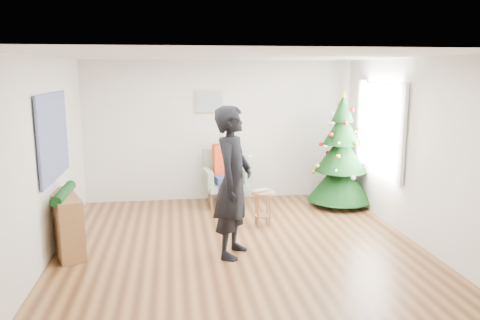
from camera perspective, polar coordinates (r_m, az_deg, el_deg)
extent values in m
plane|color=brown|center=(6.68, -0.11, -10.30)|extent=(5.00, 5.00, 0.00)
plane|color=white|center=(6.24, -0.12, 12.58)|extent=(5.00, 5.00, 0.00)
plane|color=silver|center=(8.79, -2.43, 3.58)|extent=(5.00, 0.00, 5.00)
plane|color=silver|center=(3.94, 5.08, -5.61)|extent=(5.00, 0.00, 5.00)
plane|color=silver|center=(6.48, -22.58, 0.12)|extent=(0.00, 5.00, 5.00)
plane|color=silver|center=(7.12, 20.21, 1.20)|extent=(0.00, 5.00, 5.00)
cube|color=white|center=(7.97, 16.72, 3.83)|extent=(0.04, 1.30, 1.40)
cube|color=white|center=(7.29, 18.97, 3.08)|extent=(0.05, 0.25, 1.50)
cube|color=white|center=(8.64, 14.46, 4.46)|extent=(0.05, 0.25, 1.50)
cylinder|color=#3F2816|center=(8.70, 12.01, -4.58)|extent=(0.09, 0.09, 0.27)
cone|color=black|center=(8.61, 12.10, -2.31)|extent=(1.15, 1.15, 0.75)
cone|color=black|center=(8.52, 12.23, 0.88)|extent=(0.92, 0.92, 0.66)
cone|color=black|center=(8.45, 12.35, 3.84)|extent=(0.67, 0.67, 0.58)
cone|color=black|center=(8.42, 12.45, 6.23)|extent=(0.39, 0.39, 0.49)
cone|color=gold|center=(8.40, 12.52, 7.91)|extent=(0.12, 0.12, 0.12)
cylinder|color=brown|center=(7.32, 2.83, -4.01)|extent=(0.37, 0.37, 0.04)
cylinder|color=brown|center=(7.42, 2.80, -6.76)|extent=(0.28, 0.28, 0.02)
imported|color=silver|center=(7.31, 2.83, -3.77)|extent=(0.36, 0.34, 0.02)
cube|color=gray|center=(8.47, -1.72, -3.13)|extent=(0.79, 0.74, 0.12)
cube|color=gray|center=(8.69, -2.22, -0.49)|extent=(0.72, 0.21, 0.60)
cube|color=gray|center=(8.37, -3.95, -2.21)|extent=(0.17, 0.56, 0.30)
cube|color=gray|center=(8.52, 0.45, -1.94)|extent=(0.17, 0.56, 0.30)
cube|color=navy|center=(8.37, -1.66, -2.40)|extent=(0.46, 0.47, 0.14)
cube|color=red|center=(8.51, -1.85, 0.10)|extent=(0.45, 0.28, 0.55)
sphere|color=tan|center=(8.43, -1.85, 2.62)|extent=(0.22, 0.22, 0.22)
imported|color=black|center=(6.06, -0.85, -2.72)|extent=(0.73, 0.85, 1.98)
cube|color=white|center=(5.99, 1.18, 0.35)|extent=(0.09, 0.13, 0.04)
cube|color=brown|center=(6.72, -20.45, -7.27)|extent=(0.65, 1.04, 0.80)
cylinder|color=black|center=(6.61, -20.69, -3.80)|extent=(0.14, 0.90, 0.14)
cube|color=black|center=(6.72, -21.79, 2.70)|extent=(0.03, 1.50, 1.15)
cube|color=tan|center=(8.69, -3.76, 7.13)|extent=(0.52, 0.03, 0.42)
cube|color=gray|center=(8.66, -3.75, 7.12)|extent=(0.44, 0.02, 0.34)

